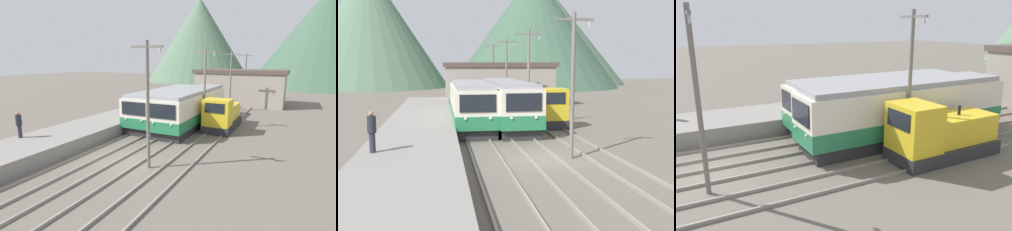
{
  "view_description": "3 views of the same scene",
  "coord_description": "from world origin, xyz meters",
  "views": [
    {
      "loc": [
        9.18,
        -12.71,
        6.25
      ],
      "look_at": [
        -0.44,
        6.78,
        1.66
      ],
      "focal_mm": 28.0,
      "sensor_mm": 36.0,
      "label": 1
    },
    {
      "loc": [
        -4.81,
        -18.98,
        4.82
      ],
      "look_at": [
        -0.59,
        6.43,
        1.41
      ],
      "focal_mm": 42.0,
      "sensor_mm": 36.0,
      "label": 2
    },
    {
      "loc": [
        14.81,
        -0.93,
        6.57
      ],
      "look_at": [
        -1.18,
        7.59,
        1.56
      ],
      "focal_mm": 35.0,
      "sensor_mm": 36.0,
      "label": 3
    }
  ],
  "objects": [
    {
      "name": "platform_left",
      "position": [
        -6.25,
        0.0,
        0.49
      ],
      "size": [
        4.5,
        54.0,
        0.98
      ],
      "primitive_type": "cube",
      "color": "gray",
      "rests_on": "ground"
    },
    {
      "name": "catenary_mast_far",
      "position": [
        1.71,
        19.95,
        3.99
      ],
      "size": [
        2.0,
        0.2,
        7.33
      ],
      "color": "slate",
      "rests_on": "ground"
    },
    {
      "name": "track_center",
      "position": [
        0.2,
        0.0,
        0.07
      ],
      "size": [
        1.54,
        60.0,
        0.14
      ],
      "color": "gray",
      "rests_on": "ground"
    },
    {
      "name": "catenary_mast_distant",
      "position": [
        1.71,
        29.99,
        3.99
      ],
      "size": [
        2.0,
        0.2,
        7.33
      ],
      "color": "slate",
      "rests_on": "ground"
    },
    {
      "name": "catenary_mast_near",
      "position": [
        1.71,
        -0.14,
        3.99
      ],
      "size": [
        2.0,
        0.2,
        7.33
      ],
      "color": "slate",
      "rests_on": "ground"
    },
    {
      "name": "commuter_train_left",
      "position": [
        -2.6,
        10.73,
        1.6
      ],
      "size": [
        2.84,
        12.03,
        3.43
      ],
      "color": "#28282B",
      "rests_on": "ground"
    },
    {
      "name": "shunting_locomotive",
      "position": [
        3.2,
        10.73,
        1.21
      ],
      "size": [
        2.4,
        5.91,
        3.0
      ],
      "color": "#28282B",
      "rests_on": "ground"
    },
    {
      "name": "catenary_mast_mid",
      "position": [
        1.71,
        9.9,
        3.99
      ],
      "size": [
        2.0,
        0.2,
        7.33
      ],
      "color": "slate",
      "rests_on": "ground"
    },
    {
      "name": "person_on_platform",
      "position": [
        -7.79,
        -1.55,
        1.98
      ],
      "size": [
        0.38,
        0.38,
        1.83
      ],
      "color": "#282833",
      "rests_on": "platform_left"
    },
    {
      "name": "mountain_backdrop",
      "position": [
        6.64,
        67.43,
        11.66
      ],
      "size": [
        73.89,
        47.34,
        24.57
      ],
      "color": "#47664C",
      "rests_on": "ground"
    },
    {
      "name": "station_building",
      "position": [
        1.76,
        26.0,
        2.5
      ],
      "size": [
        12.6,
        6.3,
        4.96
      ],
      "color": "gray",
      "rests_on": "ground"
    },
    {
      "name": "commuter_train_center",
      "position": [
        0.2,
        10.98,
        1.64
      ],
      "size": [
        2.84,
        13.18,
        3.51
      ],
      "color": "#28282B",
      "rests_on": "ground"
    },
    {
      "name": "ground_plane",
      "position": [
        0.0,
        0.0,
        0.0
      ],
      "size": [
        200.0,
        200.0,
        0.0
      ],
      "primitive_type": "plane",
      "color": "#665E54"
    },
    {
      "name": "track_left",
      "position": [
        -2.6,
        0.0,
        0.07
      ],
      "size": [
        1.54,
        60.0,
        0.14
      ],
      "color": "gray",
      "rests_on": "ground"
    },
    {
      "name": "track_right",
      "position": [
        3.2,
        0.0,
        0.07
      ],
      "size": [
        1.54,
        60.0,
        0.14
      ],
      "color": "gray",
      "rests_on": "ground"
    }
  ]
}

